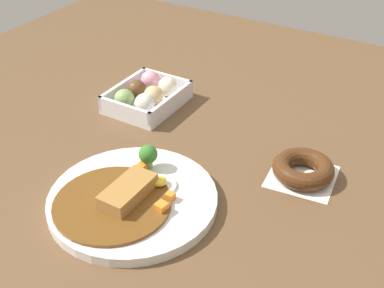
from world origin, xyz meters
TOP-DOWN VIEW (x-y plane):
  - ground_plane at (0.00, 0.00)m, footprint 1.60×1.60m
  - curry_plate at (0.10, -0.01)m, footprint 0.29×0.29m
  - donut_box at (-0.19, -0.18)m, footprint 0.17×0.14m
  - chocolate_ring_donut at (-0.12, 0.21)m, footprint 0.13×0.13m

SIDE VIEW (x-z plane):
  - ground_plane at x=0.00m, z-range 0.00..0.00m
  - curry_plate at x=0.10m, z-range -0.02..0.05m
  - chocolate_ring_donut at x=-0.12m, z-range 0.00..0.04m
  - donut_box at x=-0.19m, z-range 0.00..0.05m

